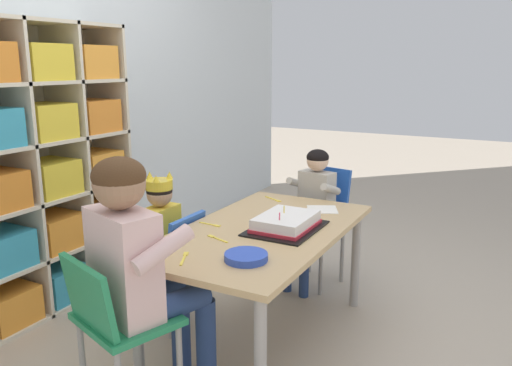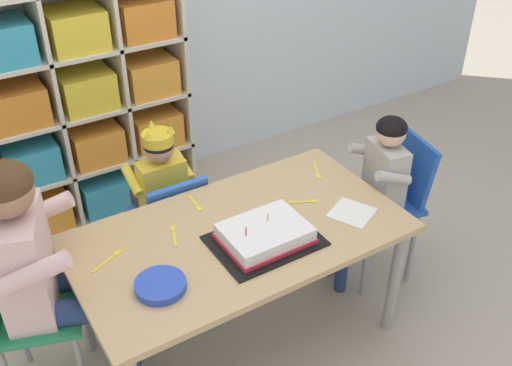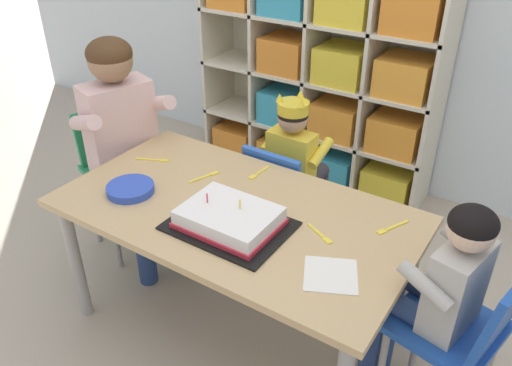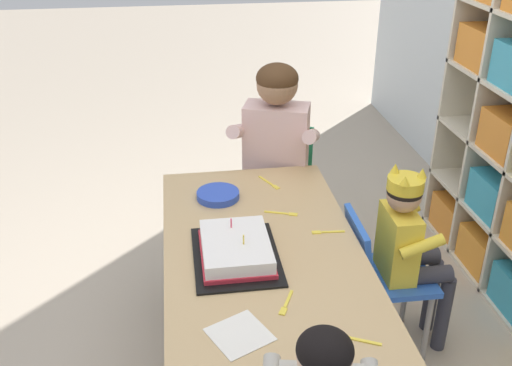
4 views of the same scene
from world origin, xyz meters
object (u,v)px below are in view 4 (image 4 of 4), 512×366
(fork_beside_plate_stack, at_px, (286,304))
(activity_table, at_px, (263,262))
(fork_near_cake_tray, at_px, (326,232))
(fork_scattered_mid_table, at_px, (283,213))
(classroom_chair_adult_side, at_px, (277,181))
(birthday_cake_on_tray, at_px, (236,250))
(child_with_crown, at_px, (409,240))
(fork_at_table_front_edge, at_px, (354,339))
(fork_by_napkin, at_px, (270,183))
(paper_plate_stack, at_px, (218,195))
(adult_helper_seated, at_px, (274,151))
(classroom_chair_blue, at_px, (379,272))

(fork_beside_plate_stack, bearing_deg, activity_table, 29.90)
(fork_near_cake_tray, xyz_separation_m, fork_scattered_mid_table, (-0.16, -0.13, 0.00))
(classroom_chair_adult_side, height_order, birthday_cake_on_tray, birthday_cake_on_tray)
(classroom_chair_adult_side, distance_m, fork_near_cake_tray, 0.76)
(fork_scattered_mid_table, bearing_deg, classroom_chair_adult_side, -78.49)
(fork_scattered_mid_table, height_order, fork_beside_plate_stack, same)
(child_with_crown, relative_size, fork_at_table_front_edge, 6.30)
(birthday_cake_on_tray, relative_size, fork_near_cake_tray, 3.17)
(fork_by_napkin, distance_m, fork_scattered_mid_table, 0.27)
(birthday_cake_on_tray, distance_m, fork_by_napkin, 0.58)
(classroom_chair_adult_side, bearing_deg, birthday_cake_on_tray, -90.68)
(birthday_cake_on_tray, xyz_separation_m, paper_plate_stack, (-0.44, -0.03, -0.01))
(child_with_crown, bearing_deg, activity_table, 98.41)
(adult_helper_seated, relative_size, fork_near_cake_tray, 8.31)
(fork_near_cake_tray, xyz_separation_m, fork_beside_plate_stack, (0.40, -0.23, 0.00))
(adult_helper_seated, distance_m, fork_near_cake_tray, 0.65)
(activity_table, distance_m, classroom_chair_adult_side, 0.84)
(birthday_cake_on_tray, bearing_deg, adult_helper_seated, 160.57)
(fork_by_napkin, bearing_deg, fork_scattered_mid_table, 155.95)
(child_with_crown, relative_size, adult_helper_seated, 0.79)
(adult_helper_seated, relative_size, fork_beside_plate_stack, 8.86)
(classroom_chair_blue, xyz_separation_m, child_with_crown, (0.00, 0.11, 0.14))
(adult_helper_seated, relative_size, fork_by_napkin, 7.73)
(fork_beside_plate_stack, bearing_deg, child_with_crown, -28.28)
(adult_helper_seated, xyz_separation_m, fork_beside_plate_stack, (1.03, -0.14, -0.06))
(birthday_cake_on_tray, bearing_deg, fork_by_napkin, 158.63)
(child_with_crown, relative_size, birthday_cake_on_tray, 2.06)
(activity_table, relative_size, fork_scattered_mid_table, 9.80)
(fork_near_cake_tray, bearing_deg, paper_plate_stack, 143.27)
(classroom_chair_blue, height_order, paper_plate_stack, same)
(fork_scattered_mid_table, xyz_separation_m, fork_beside_plate_stack, (0.56, -0.10, 0.00))
(fork_by_napkin, xyz_separation_m, fork_at_table_front_edge, (1.00, 0.08, -0.00))
(birthday_cake_on_tray, relative_size, fork_scattered_mid_table, 3.05)
(fork_beside_plate_stack, bearing_deg, classroom_chair_adult_side, 17.19)
(adult_helper_seated, xyz_separation_m, paper_plate_stack, (0.31, -0.29, -0.05))
(classroom_chair_blue, distance_m, fork_near_cake_tray, 0.33)
(child_with_crown, distance_m, fork_scattered_mid_table, 0.51)
(activity_table, relative_size, fork_beside_plate_stack, 10.88)
(adult_helper_seated, distance_m, fork_at_table_front_edge, 1.22)
(birthday_cake_on_tray, height_order, paper_plate_stack, birthday_cake_on_tray)
(paper_plate_stack, relative_size, fork_scattered_mid_table, 1.35)
(classroom_chair_blue, bearing_deg, fork_by_napkin, 43.86)
(adult_helper_seated, bearing_deg, fork_beside_plate_stack, -78.99)
(activity_table, height_order, fork_at_table_front_edge, fork_at_table_front_edge)
(child_with_crown, xyz_separation_m, fork_scattered_mid_table, (-0.14, -0.48, 0.08))
(birthday_cake_on_tray, relative_size, paper_plate_stack, 2.25)
(activity_table, xyz_separation_m, adult_helper_seated, (-0.70, 0.16, 0.13))
(activity_table, relative_size, fork_by_napkin, 9.49)
(fork_near_cake_tray, relative_size, fork_scattered_mid_table, 0.96)
(fork_by_napkin, relative_size, fork_at_table_front_edge, 1.04)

